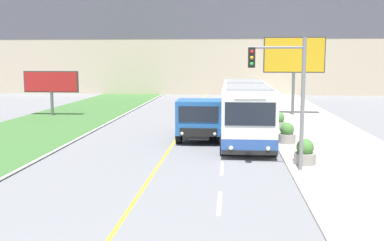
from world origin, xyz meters
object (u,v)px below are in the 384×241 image
(planter_round_third, at_px, (278,121))
(planter_round_second, at_px, (287,134))
(dump_truck, at_px, (201,119))
(billboard_small, at_px, (51,83))
(traffic_light_mast, at_px, (286,87))
(planter_round_far, at_px, (272,113))
(city_bus, at_px, (245,111))
(planter_round_near, at_px, (305,153))
(billboard_large, at_px, (294,57))

(planter_round_third, bearing_deg, planter_round_second, -90.72)
(dump_truck, distance_m, billboard_small, 16.39)
(traffic_light_mast, xyz_separation_m, planter_round_third, (0.93, 10.89, -2.90))
(planter_round_third, height_order, planter_round_far, planter_round_third)
(city_bus, xyz_separation_m, planter_round_near, (2.34, -6.56, -1.07))
(billboard_small, relative_size, planter_round_near, 4.07)
(planter_round_near, bearing_deg, planter_round_far, 90.14)
(city_bus, relative_size, planter_round_near, 10.67)
(city_bus, height_order, planter_round_far, city_bus)
(planter_round_near, bearing_deg, planter_round_third, 90.56)
(dump_truck, bearing_deg, billboard_large, 60.44)
(planter_round_far, bearing_deg, planter_round_second, -90.71)
(billboard_small, bearing_deg, planter_round_second, -32.29)
(dump_truck, bearing_deg, planter_round_second, -10.74)
(city_bus, distance_m, planter_round_second, 2.94)
(traffic_light_mast, bearing_deg, city_bus, 99.70)
(dump_truck, height_order, planter_round_second, dump_truck)
(dump_truck, height_order, planter_round_near, dump_truck)
(traffic_light_mast, xyz_separation_m, planter_round_near, (1.02, 1.11, -2.91))
(planter_round_near, height_order, planter_round_far, planter_round_near)
(billboard_large, bearing_deg, planter_round_near, -96.10)
(billboard_small, bearing_deg, traffic_light_mast, -45.73)
(traffic_light_mast, height_order, billboard_small, traffic_light_mast)
(planter_round_near, distance_m, planter_round_far, 14.67)
(dump_truck, relative_size, planter_round_second, 5.46)
(billboard_small, distance_m, planter_round_far, 17.78)
(dump_truck, distance_m, planter_round_second, 4.83)
(traffic_light_mast, xyz_separation_m, planter_round_second, (0.87, 6.00, -2.90))
(dump_truck, distance_m, traffic_light_mast, 8.21)
(planter_round_near, xyz_separation_m, planter_round_far, (-0.04, 14.67, -0.01))
(planter_round_far, bearing_deg, city_bus, -105.83)
(traffic_light_mast, relative_size, planter_round_third, 4.82)
(billboard_small, relative_size, planter_round_second, 4.00)
(planter_round_third, bearing_deg, billboard_small, 160.66)
(billboard_large, relative_size, planter_round_near, 5.74)
(billboard_large, bearing_deg, billboard_small, -174.85)
(planter_round_second, height_order, planter_round_third, planter_round_third)
(billboard_large, height_order, planter_round_second, billboard_large)
(dump_truck, xyz_separation_m, planter_round_second, (4.71, -0.89, -0.63))
(billboard_large, xyz_separation_m, planter_round_third, (-1.99, -7.92, -4.13))
(planter_round_third, relative_size, planter_round_far, 1.04)
(planter_round_far, bearing_deg, dump_truck, -118.52)
(billboard_large, bearing_deg, planter_round_far, -122.49)
(planter_round_third, bearing_deg, dump_truck, -140.04)
(traffic_light_mast, distance_m, planter_round_far, 16.08)
(traffic_light_mast, bearing_deg, dump_truck, 119.13)
(traffic_light_mast, height_order, planter_round_near, traffic_light_mast)
(billboard_small, height_order, planter_round_far, billboard_small)
(planter_round_second, bearing_deg, billboard_small, 147.71)
(city_bus, xyz_separation_m, planter_round_far, (2.30, 8.11, -1.08))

